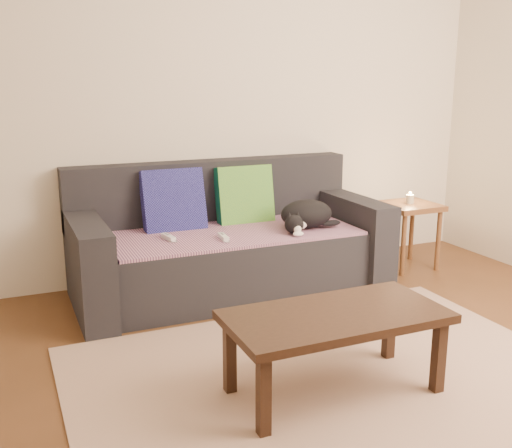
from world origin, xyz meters
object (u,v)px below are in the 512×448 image
Objects in this scene: cat at (306,215)px; wii_remote_b at (223,237)px; wii_remote_a at (169,237)px; sofa at (228,247)px; coffee_table at (335,323)px; side_table at (409,215)px.

wii_remote_b is at bearing -178.68° from cat.
sofa is at bearing -84.37° from wii_remote_a.
cat is 0.44× the size of coffee_table.
sofa is 0.49m from wii_remote_a.
cat reaches higher than coffee_table.
side_table is (1.59, 0.19, -0.04)m from wii_remote_b.
wii_remote_a is 0.30× the size of side_table.
cat is 0.88× the size of side_table.
side_table is (0.97, 0.13, -0.11)m from cat.
sofa is 1.53m from coffee_table.
wii_remote_b is 0.15× the size of coffee_table.
coffee_table is (-0.06, -1.53, 0.05)m from sofa.
sofa is 4.69× the size of cat.
cat reaches higher than wii_remote_b.
side_table reaches higher than wii_remote_a.
sofa reaches higher than wii_remote_a.
wii_remote_a is (-0.45, -0.12, 0.15)m from sofa.
sofa is at bearing -21.66° from wii_remote_b.
side_table is 0.50× the size of coffee_table.
wii_remote_b is at bearing -116.30° from sofa.
wii_remote_a is 1.92m from side_table.
sofa is 1.47m from side_table.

